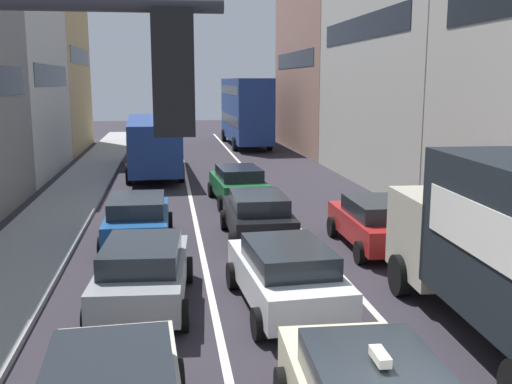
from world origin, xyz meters
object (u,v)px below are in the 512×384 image
Objects in this scene: wagon_left_lane_second at (143,271)px; hatchback_centre_lane_third at (258,215)px; sedan_left_lane_third at (138,219)px; sedan_centre_lane_second at (286,274)px; sedan_right_lane_behind_truck at (376,222)px; bus_mid_queue_primary at (153,141)px; bus_far_queue_secondary at (246,109)px; coupe_centre_lane_fourth at (238,184)px.

wagon_left_lane_second is 6.09m from hatchback_centre_lane_third.
sedan_centre_lane_second is at bearing -148.92° from sedan_left_lane_third.
wagon_left_lane_second is 7.57m from sedan_right_lane_behind_truck.
sedan_left_lane_third is at bearing 89.68° from hatchback_centre_lane_third.
bus_far_queue_secondary is at bearing -30.13° from bus_mid_queue_primary.
bus_mid_queue_primary is at bearing 14.16° from hatchback_centre_lane_third.
hatchback_centre_lane_third is at bearing -6.24° from sedan_centre_lane_second.
wagon_left_lane_second is 1.00× the size of coupe_centre_lane_fourth.
sedan_centre_lane_second and hatchback_centre_lane_third have the same top height.
hatchback_centre_lane_third is (0.25, 5.74, 0.00)m from sedan_centre_lane_second.
bus_far_queue_secondary reaches higher than sedan_left_lane_third.
sedan_centre_lane_second is 6.71m from sedan_left_lane_third.
sedan_right_lane_behind_truck is at bearing -113.50° from hatchback_centre_lane_third.
coupe_centre_lane_fourth is 1.02× the size of sedan_right_lane_behind_truck.
sedan_centre_lane_second and sedan_left_lane_third have the same top height.
wagon_left_lane_second is 1.02× the size of sedan_left_lane_third.
wagon_left_lane_second is at bearing 74.71° from sedan_centre_lane_second.
sedan_centre_lane_second is 1.02× the size of sedan_left_lane_third.
bus_mid_queue_primary is at bearing 19.47° from coupe_centre_lane_fourth.
bus_far_queue_secondary reaches higher than sedan_centre_lane_second.
bus_far_queue_secondary is at bearing -6.32° from hatchback_centre_lane_third.
sedan_left_lane_third is (-3.41, 5.78, 0.00)m from sedan_centre_lane_second.
wagon_left_lane_second is at bearing -175.61° from sedan_left_lane_third.
sedan_left_lane_third is (-3.66, 0.05, 0.00)m from hatchback_centre_lane_third.
wagon_left_lane_second and sedan_left_lane_third have the same top height.
hatchback_centre_lane_third is 1.00× the size of sedan_left_lane_third.
bus_far_queue_secondary is at bearing 1.18° from sedan_right_lane_behind_truck.
wagon_left_lane_second is at bearing 167.50° from bus_far_queue_secondary.
sedan_left_lane_third is at bearing 164.69° from bus_far_queue_secondary.
bus_mid_queue_primary is (-6.81, 15.74, 0.96)m from sedan_right_lane_behind_truck.
sedan_centre_lane_second is 1.02× the size of hatchback_centre_lane_third.
sedan_right_lane_behind_truck is (3.32, -1.47, 0.00)m from hatchback_centre_lane_third.
sedan_right_lane_behind_truck is (6.98, -1.52, 0.00)m from sedan_left_lane_third.
sedan_right_lane_behind_truck is at bearing 179.20° from bus_far_queue_secondary.
sedan_left_lane_third is at bearing 143.48° from coupe_centre_lane_fourth.
bus_mid_queue_primary reaches higher than sedan_left_lane_third.
wagon_left_lane_second is at bearing 159.31° from coupe_centre_lane_fourth.
wagon_left_lane_second is 5.17m from sedan_left_lane_third.
sedan_right_lane_behind_truck is at bearing -159.29° from coupe_centre_lane_fourth.
sedan_right_lane_behind_truck is 0.41× the size of bus_mid_queue_primary.
sedan_centre_lane_second is 0.42× the size of bus_mid_queue_primary.
wagon_left_lane_second and hatchback_centre_lane_third have the same top height.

